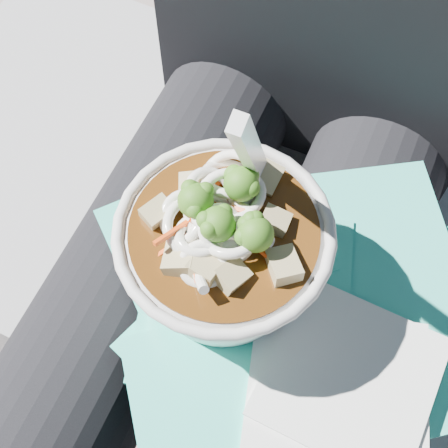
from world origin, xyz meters
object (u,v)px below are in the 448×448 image
at_px(person_body, 254,227).
at_px(plastic_bag, 279,307).
at_px(stone_ledge, 259,298).
at_px(udon_bowl, 224,248).
at_px(lap, 217,313).

relative_size(person_body, plastic_bag, 2.54).
bearing_deg(stone_ledge, person_body, -90.00).
relative_size(stone_ledge, plastic_bag, 2.48).
relative_size(person_body, udon_bowl, 4.94).
bearing_deg(plastic_bag, person_body, 121.93).
height_order(lap, plastic_bag, plastic_bag).
relative_size(lap, udon_bowl, 2.31).
bearing_deg(udon_bowl, person_body, 93.79).
relative_size(stone_ledge, lap, 2.08).
distance_m(plastic_bag, udon_bowl, 0.08).
height_order(person_body, udon_bowl, person_body).
bearing_deg(stone_ledge, udon_bowl, -87.68).
relative_size(lap, person_body, 0.47).
height_order(lap, udon_bowl, udon_bowl).
bearing_deg(lap, udon_bowl, 11.40).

